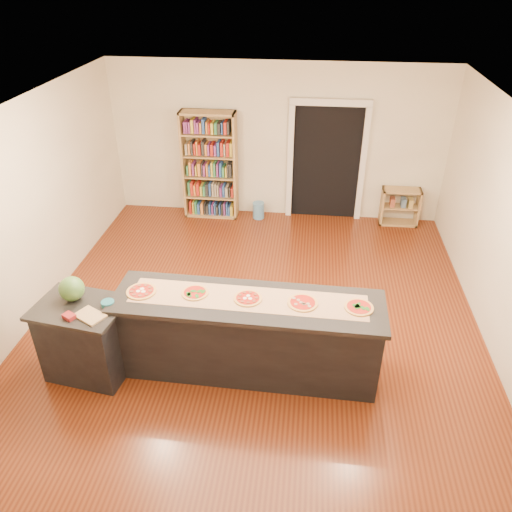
# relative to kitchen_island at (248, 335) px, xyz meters

# --- Properties ---
(room) EXTENTS (6.00, 7.00, 2.80)m
(room) POSITION_rel_kitchen_island_xyz_m (-0.02, 0.76, 0.89)
(room) COLOR #EFE6C9
(room) RESTS_ON ground
(doorway) EXTENTS (1.40, 0.09, 2.21)m
(doorway) POSITION_rel_kitchen_island_xyz_m (0.88, 4.23, 0.69)
(doorway) COLOR black
(doorway) RESTS_ON room
(kitchen_island) EXTENTS (3.05, 0.83, 1.01)m
(kitchen_island) POSITION_rel_kitchen_island_xyz_m (0.00, 0.00, 0.00)
(kitchen_island) COLOR black
(kitchen_island) RESTS_ON ground
(side_counter) EXTENTS (0.98, 0.71, 0.96)m
(side_counter) POSITION_rel_kitchen_island_xyz_m (-1.85, -0.26, -0.02)
(side_counter) COLOR black
(side_counter) RESTS_ON ground
(bookshelf) EXTENTS (0.99, 0.35, 1.97)m
(bookshelf) POSITION_rel_kitchen_island_xyz_m (-1.22, 4.04, 0.48)
(bookshelf) COLOR tan
(bookshelf) RESTS_ON ground
(low_shelf) EXTENTS (0.69, 0.29, 0.69)m
(low_shelf) POSITION_rel_kitchen_island_xyz_m (2.27, 4.07, -0.16)
(low_shelf) COLOR tan
(low_shelf) RESTS_ON ground
(waste_bin) EXTENTS (0.21, 0.21, 0.31)m
(waste_bin) POSITION_rel_kitchen_island_xyz_m (-0.32, 4.00, -0.35)
(waste_bin) COLOR #5690C0
(waste_bin) RESTS_ON ground
(kraft_paper) EXTENTS (2.66, 0.53, 0.00)m
(kraft_paper) POSITION_rel_kitchen_island_xyz_m (0.00, 0.03, 0.50)
(kraft_paper) COLOR tan
(kraft_paper) RESTS_ON kitchen_island
(watermelon) EXTENTS (0.28, 0.28, 0.28)m
(watermelon) POSITION_rel_kitchen_island_xyz_m (-1.96, -0.14, 0.60)
(watermelon) COLOR #144214
(watermelon) RESTS_ON side_counter
(cutting_board) EXTENTS (0.38, 0.34, 0.02)m
(cutting_board) POSITION_rel_kitchen_island_xyz_m (-1.65, -0.43, 0.47)
(cutting_board) COLOR tan
(cutting_board) RESTS_ON side_counter
(package_red) EXTENTS (0.16, 0.14, 0.05)m
(package_red) POSITION_rel_kitchen_island_xyz_m (-1.86, -0.48, 0.48)
(package_red) COLOR maroon
(package_red) RESTS_ON side_counter
(package_teal) EXTENTS (0.15, 0.15, 0.05)m
(package_teal) POSITION_rel_kitchen_island_xyz_m (-1.53, -0.22, 0.49)
(package_teal) COLOR #195966
(package_teal) RESTS_ON side_counter
(pizza_a) EXTENTS (0.34, 0.34, 0.02)m
(pizza_a) POSITION_rel_kitchen_island_xyz_m (-1.22, 0.02, 0.51)
(pizza_a) COLOR tan
(pizza_a) RESTS_ON kitchen_island
(pizza_b) EXTENTS (0.30, 0.30, 0.02)m
(pizza_b) POSITION_rel_kitchen_island_xyz_m (-0.61, 0.06, 0.51)
(pizza_b) COLOR tan
(pizza_b) RESTS_ON kitchen_island
(pizza_c) EXTENTS (0.30, 0.30, 0.02)m
(pizza_c) POSITION_rel_kitchen_island_xyz_m (0.00, 0.02, 0.51)
(pizza_c) COLOR tan
(pizza_c) RESTS_ON kitchen_island
(pizza_d) EXTENTS (0.34, 0.34, 0.02)m
(pizza_d) POSITION_rel_kitchen_island_xyz_m (0.61, 0.01, 0.51)
(pizza_d) COLOR tan
(pizza_d) RESTS_ON kitchen_island
(pizza_e) EXTENTS (0.31, 0.31, 0.02)m
(pizza_e) POSITION_rel_kitchen_island_xyz_m (1.22, -0.00, 0.51)
(pizza_e) COLOR tan
(pizza_e) RESTS_ON kitchen_island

